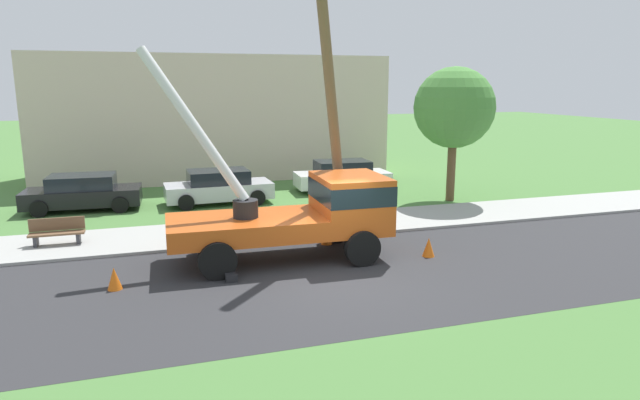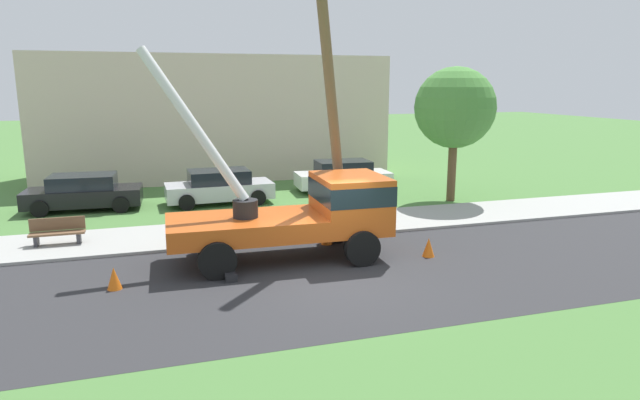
% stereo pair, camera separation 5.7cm
% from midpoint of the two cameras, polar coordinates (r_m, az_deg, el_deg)
% --- Properties ---
extents(ground_plane, '(120.00, 120.00, 0.00)m').
position_cam_midpoint_polar(ground_plane, '(25.80, -7.11, 0.78)').
color(ground_plane, '#477538').
extents(road_asphalt, '(80.00, 7.07, 0.01)m').
position_cam_midpoint_polar(road_asphalt, '(14.55, 1.62, -7.97)').
color(road_asphalt, '#2B2B2D').
rests_on(road_asphalt, ground).
extents(sidewalk_strip, '(80.00, 3.13, 0.10)m').
position_cam_midpoint_polar(sidewalk_strip, '(19.21, -3.35, -2.88)').
color(sidewalk_strip, '#9E9E99').
rests_on(sidewalk_strip, ground).
extents(utility_truck, '(6.76, 3.21, 5.98)m').
position_cam_midpoint_polar(utility_truck, '(15.85, -1.42, -1.00)').
color(utility_truck, '#C65119').
rests_on(utility_truck, ground).
extents(leaning_utility_pole, '(2.15, 2.25, 8.83)m').
position_cam_midpoint_polar(leaning_utility_pole, '(17.05, 1.06, 10.53)').
color(leaning_utility_pole, brown).
rests_on(leaning_utility_pole, ground).
extents(traffic_cone_ahead, '(0.36, 0.36, 0.56)m').
position_cam_midpoint_polar(traffic_cone_ahead, '(16.44, 11.08, -4.82)').
color(traffic_cone_ahead, orange).
rests_on(traffic_cone_ahead, ground).
extents(traffic_cone_behind, '(0.36, 0.36, 0.56)m').
position_cam_midpoint_polar(traffic_cone_behind, '(14.54, -20.63, -7.62)').
color(traffic_cone_behind, orange).
rests_on(traffic_cone_behind, ground).
extents(traffic_cone_curbside, '(0.36, 0.36, 0.56)m').
position_cam_midpoint_polar(traffic_cone_curbside, '(17.35, 0.59, -3.70)').
color(traffic_cone_curbside, orange).
rests_on(traffic_cone_curbside, ground).
extents(parked_sedan_black, '(4.49, 2.17, 1.42)m').
position_cam_midpoint_polar(parked_sedan_black, '(23.87, -23.41, 0.71)').
color(parked_sedan_black, black).
rests_on(parked_sedan_black, ground).
extents(parked_sedan_silver, '(4.46, 2.11, 1.42)m').
position_cam_midpoint_polar(parked_sedan_silver, '(23.54, -10.51, 1.35)').
color(parked_sedan_silver, '#B7B7BF').
rests_on(parked_sedan_silver, ground).
extents(parked_sedan_white, '(4.49, 2.18, 1.42)m').
position_cam_midpoint_polar(parked_sedan_white, '(25.98, 2.26, 2.53)').
color(parked_sedan_white, silver).
rests_on(parked_sedan_white, ground).
extents(park_bench, '(1.60, 0.45, 0.90)m').
position_cam_midpoint_polar(park_bench, '(18.85, -25.65, -3.05)').
color(park_bench, brown).
rests_on(park_bench, ground).
extents(roadside_tree_near, '(3.39, 3.39, 5.68)m').
position_cam_midpoint_polar(roadside_tree_near, '(24.05, 13.66, 9.22)').
color(roadside_tree_near, brown).
rests_on(roadside_tree_near, ground).
extents(lowrise_building_backdrop, '(18.00, 6.00, 6.40)m').
position_cam_midpoint_polar(lowrise_building_backdrop, '(30.97, -10.98, 8.48)').
color(lowrise_building_backdrop, beige).
rests_on(lowrise_building_backdrop, ground).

